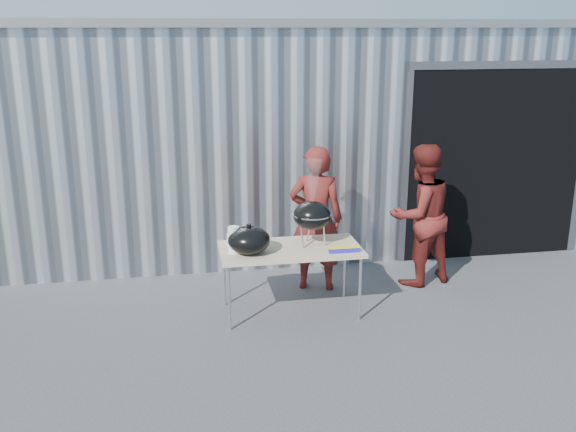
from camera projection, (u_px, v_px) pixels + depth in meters
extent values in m
plane|color=#3D3D3F|center=(267.00, 329.00, 6.65)|extent=(80.00, 80.00, 0.00)
cube|color=silver|center=(272.00, 120.00, 10.79)|extent=(8.00, 6.00, 3.00)
cube|color=slate|center=(272.00, 24.00, 10.36)|extent=(8.20, 6.20, 0.10)
cube|color=black|center=(475.00, 157.00, 9.00)|extent=(2.40, 1.20, 2.50)
cube|color=#4C4C51|center=(504.00, 65.00, 8.09)|extent=(2.52, 0.08, 0.10)
cube|color=tan|center=(290.00, 249.00, 6.83)|extent=(1.50, 0.75, 0.04)
cylinder|color=silver|center=(229.00, 298.00, 6.52)|extent=(0.03, 0.03, 0.71)
cylinder|color=silver|center=(360.00, 289.00, 6.76)|extent=(0.03, 0.03, 0.71)
cylinder|color=silver|center=(224.00, 276.00, 7.12)|extent=(0.03, 0.03, 0.71)
cylinder|color=silver|center=(344.00, 268.00, 7.35)|extent=(0.03, 0.03, 0.71)
ellipsoid|color=black|center=(312.00, 215.00, 6.82)|extent=(0.40, 0.40, 0.30)
cylinder|color=silver|center=(312.00, 214.00, 6.81)|extent=(0.41, 0.41, 0.02)
cylinder|color=silver|center=(312.00, 213.00, 6.81)|extent=(0.39, 0.39, 0.01)
cylinder|color=silver|center=(309.00, 230.00, 7.01)|extent=(0.02, 0.02, 0.24)
cylinder|color=silver|center=(302.00, 237.00, 6.79)|extent=(0.02, 0.02, 0.24)
cylinder|color=silver|center=(324.00, 236.00, 6.83)|extent=(0.02, 0.02, 0.24)
cylinder|color=#C35C46|center=(301.00, 213.00, 6.79)|extent=(0.02, 0.14, 0.02)
cylinder|color=#C35C46|center=(304.00, 212.00, 6.79)|extent=(0.02, 0.14, 0.02)
cylinder|color=#C35C46|center=(307.00, 212.00, 6.80)|extent=(0.02, 0.14, 0.02)
cylinder|color=#C35C46|center=(310.00, 212.00, 6.80)|extent=(0.02, 0.14, 0.02)
cylinder|color=#C35C46|center=(314.00, 212.00, 6.81)|extent=(0.02, 0.14, 0.02)
cylinder|color=#C35C46|center=(317.00, 212.00, 6.82)|extent=(0.02, 0.14, 0.02)
cylinder|color=#C35C46|center=(320.00, 212.00, 6.82)|extent=(0.02, 0.14, 0.02)
cylinder|color=#C35C46|center=(323.00, 211.00, 6.83)|extent=(0.02, 0.14, 0.02)
cone|color=silver|center=(312.00, 186.00, 6.73)|extent=(0.20, 0.20, 0.55)
ellipsoid|color=black|center=(249.00, 240.00, 6.61)|extent=(0.44, 0.44, 0.29)
cylinder|color=black|center=(249.00, 226.00, 6.57)|extent=(0.05, 0.05, 0.03)
cylinder|color=white|center=(234.00, 240.00, 6.63)|extent=(0.12, 0.12, 0.28)
cube|color=white|center=(236.00, 239.00, 6.94)|extent=(0.20, 0.15, 0.10)
cube|color=#221CBB|center=(344.00, 250.00, 6.67)|extent=(0.32, 0.05, 0.05)
cube|color=yellow|center=(344.00, 247.00, 6.66)|extent=(0.32, 0.05, 0.01)
imported|color=#5E1B17|center=(316.00, 219.00, 7.47)|extent=(0.71, 0.56, 1.72)
imported|color=#5E1B17|center=(420.00, 215.00, 7.64)|extent=(0.98, 0.85, 1.71)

